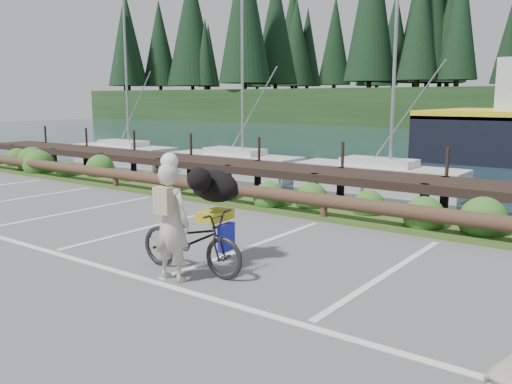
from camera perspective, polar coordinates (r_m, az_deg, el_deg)
ground at (r=8.42m, az=-8.72°, el=-8.63°), size 72.00×72.00×0.00m
vegetation_strip at (r=12.57m, az=8.70°, el=-2.21°), size 34.00×1.60×0.10m
log_rail at (r=11.98m, az=7.11°, el=-3.01°), size 32.00×0.30×0.60m
bicycle at (r=8.39m, az=-6.84°, el=-5.08°), size 1.95×0.80×1.00m
cyclist at (r=7.97m, az=-8.93°, el=-3.18°), size 0.66×0.46×1.75m
dog at (r=8.70m, az=-4.39°, el=0.64°), size 0.51×0.93×0.52m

